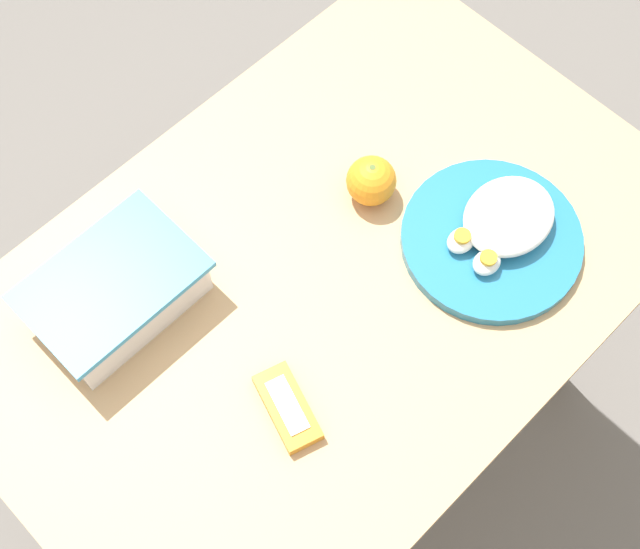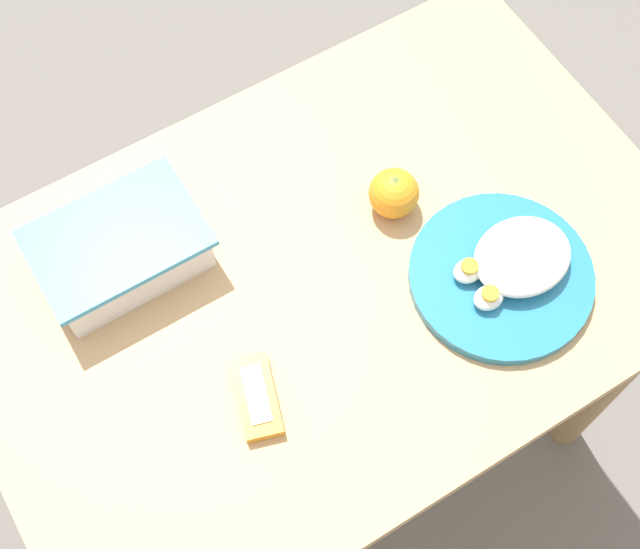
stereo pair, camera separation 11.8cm
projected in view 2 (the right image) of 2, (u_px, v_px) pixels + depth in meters
ground_plane at (325, 429)px, 1.91m from camera, size 10.00×10.00×0.00m
table at (327, 318)px, 1.36m from camera, size 0.99×0.66×0.77m
food_container at (121, 251)px, 1.20m from camera, size 0.23×0.15×0.08m
orange_fruit at (394, 193)px, 1.23m from camera, size 0.07×0.07×0.07m
rice_plate at (507, 270)px, 1.20m from camera, size 0.25×0.25×0.06m
candy_bar at (257, 397)px, 1.13m from camera, size 0.08×0.12×0.02m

